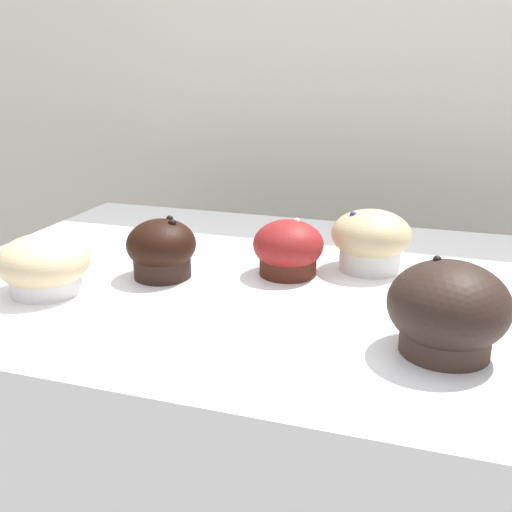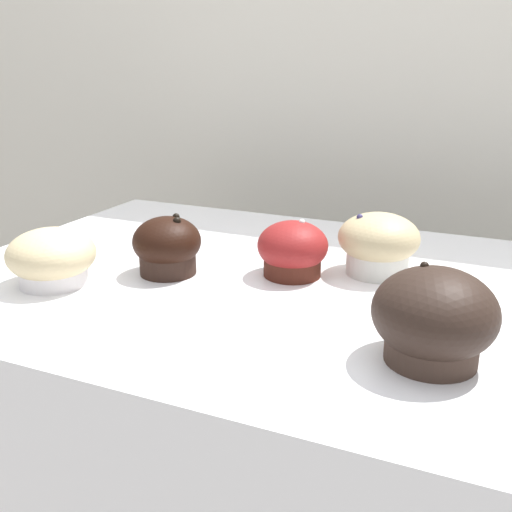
# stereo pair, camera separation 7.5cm
# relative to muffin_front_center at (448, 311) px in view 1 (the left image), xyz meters

# --- Properties ---
(wall_back) EXTENTS (3.20, 0.10, 1.80)m
(wall_back) POSITION_rel_muffin_front_center_xyz_m (-0.17, 0.75, -0.04)
(wall_back) COLOR beige
(wall_back) RESTS_ON ground
(muffin_front_center) EXTENTS (0.12, 0.12, 0.10)m
(muffin_front_center) POSITION_rel_muffin_front_center_xyz_m (0.00, 0.00, 0.00)
(muffin_front_center) COLOR #3C2B22
(muffin_front_center) RESTS_ON display_counter
(muffin_back_left) EXTENTS (0.11, 0.11, 0.08)m
(muffin_back_left) POSITION_rel_muffin_front_center_xyz_m (-0.11, 0.23, -0.00)
(muffin_back_left) COLOR silver
(muffin_back_left) RESTS_ON display_counter
(muffin_back_right) EXTENTS (0.09, 0.09, 0.08)m
(muffin_back_right) POSITION_rel_muffin_front_center_xyz_m (-0.37, 0.11, -0.01)
(muffin_back_right) COLOR black
(muffin_back_right) RESTS_ON display_counter
(muffin_front_left) EXTENTS (0.10, 0.10, 0.08)m
(muffin_front_left) POSITION_rel_muffin_front_center_xyz_m (-0.21, 0.17, -0.01)
(muffin_front_left) COLOR #481D14
(muffin_front_left) RESTS_ON display_counter
(muffin_front_right) EXTENTS (0.11, 0.11, 0.07)m
(muffin_front_right) POSITION_rel_muffin_front_center_xyz_m (-0.48, 0.02, -0.01)
(muffin_front_right) COLOR white
(muffin_front_right) RESTS_ON display_counter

